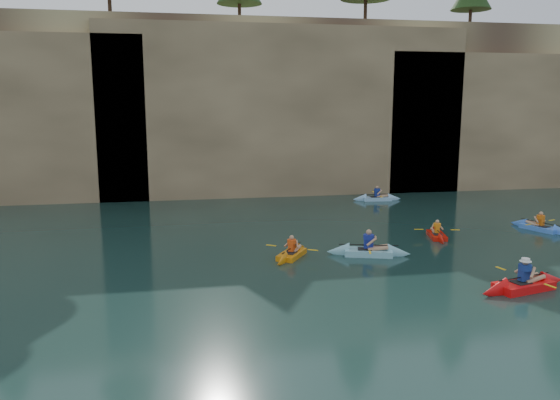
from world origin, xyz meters
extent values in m
plane|color=black|center=(0.00, 0.00, 0.00)|extent=(160.00, 160.00, 0.00)
cube|color=tan|center=(0.00, 30.00, 6.00)|extent=(70.00, 16.00, 12.00)
cube|color=tan|center=(2.00, 22.60, 5.70)|extent=(24.00, 2.40, 11.40)
cube|color=tan|center=(22.00, 22.60, 4.92)|extent=(26.00, 2.40, 9.84)
cube|color=black|center=(-4.00, 21.95, 1.60)|extent=(3.50, 1.00, 3.20)
cube|color=black|center=(10.00, 21.95, 2.25)|extent=(5.00, 1.00, 4.50)
cube|color=red|center=(6.00, 2.19, 0.16)|extent=(2.90, 1.48, 0.32)
cone|color=red|center=(7.27, 2.49, 0.16)|extent=(1.15, 1.03, 0.83)
cone|color=red|center=(4.73, 1.88, 0.16)|extent=(1.15, 1.03, 0.83)
cube|color=black|center=(5.85, 2.15, 0.29)|extent=(0.66, 0.63, 0.04)
cube|color=navy|center=(6.00, 2.19, 0.59)|extent=(0.40, 0.31, 0.53)
sphere|color=tan|center=(6.00, 2.19, 0.97)|extent=(0.22, 0.22, 0.22)
cylinder|color=black|center=(6.00, 2.19, 0.46)|extent=(2.16, 0.55, 0.04)
cube|color=yellow|center=(5.77, 3.17, 0.46)|extent=(0.18, 0.43, 0.02)
cube|color=yellow|center=(6.23, 1.21, 0.46)|extent=(0.18, 0.43, 0.02)
cylinder|color=white|center=(6.00, 2.19, 1.01)|extent=(0.38, 0.38, 0.11)
cube|color=orange|center=(-0.76, 7.44, 0.12)|extent=(1.84, 2.28, 0.25)
cone|color=orange|center=(-0.17, 8.33, 0.12)|extent=(1.01, 1.04, 0.68)
cone|color=orange|center=(-1.35, 6.55, 0.12)|extent=(1.01, 1.04, 0.68)
cube|color=black|center=(-0.85, 7.31, 0.22)|extent=(0.66, 0.69, 0.04)
cube|color=#E24B13|center=(-0.76, 7.44, 0.48)|extent=(0.34, 0.37, 0.45)
sphere|color=tan|center=(-0.76, 7.44, 0.80)|extent=(0.19, 0.19, 0.19)
cylinder|color=black|center=(-0.76, 7.44, 0.39)|extent=(1.13, 1.69, 0.04)
cube|color=yellow|center=(-1.51, 7.93, 0.39)|extent=(0.39, 0.30, 0.02)
cube|color=yellow|center=(-0.01, 6.94, 0.39)|extent=(0.39, 0.30, 0.02)
cube|color=#80C3D7|center=(2.35, 7.09, 0.15)|extent=(2.74, 1.56, 0.30)
cone|color=#80C3D7|center=(3.52, 6.73, 0.15)|extent=(1.12, 1.04, 0.81)
cone|color=#80C3D7|center=(1.17, 7.44, 0.15)|extent=(1.12, 1.04, 0.81)
cube|color=black|center=(2.20, 7.13, 0.27)|extent=(0.67, 0.64, 0.04)
cube|color=navy|center=(2.35, 7.09, 0.58)|extent=(0.42, 0.33, 0.54)
sphere|color=tan|center=(2.35, 7.09, 0.97)|extent=(0.23, 0.23, 0.23)
cylinder|color=black|center=(2.35, 7.09, 0.44)|extent=(2.30, 0.72, 0.04)
cube|color=yellow|center=(2.66, 8.14, 0.44)|extent=(0.20, 0.43, 0.02)
cube|color=yellow|center=(2.03, 6.04, 0.44)|extent=(0.20, 0.43, 0.02)
cube|color=red|center=(6.47, 9.37, 0.11)|extent=(1.16, 2.27, 0.23)
cone|color=red|center=(6.72, 10.36, 0.11)|extent=(0.79, 0.90, 0.63)
cone|color=red|center=(6.23, 8.37, 0.11)|extent=(0.79, 0.90, 0.63)
cube|color=black|center=(6.44, 9.22, 0.20)|extent=(0.51, 0.63, 0.04)
cube|color=orange|center=(6.47, 9.37, 0.44)|extent=(0.25, 0.32, 0.42)
sphere|color=tan|center=(6.47, 9.37, 0.74)|extent=(0.18, 0.18, 0.18)
cylinder|color=black|center=(6.47, 9.37, 0.37)|extent=(0.48, 1.81, 0.04)
cube|color=yellow|center=(5.67, 9.57, 0.37)|extent=(0.43, 0.18, 0.02)
cube|color=yellow|center=(7.28, 9.17, 0.37)|extent=(0.43, 0.18, 0.02)
cube|color=#87B8E2|center=(7.19, 19.00, 0.13)|extent=(2.46, 0.98, 0.26)
cone|color=#87B8E2|center=(8.31, 18.89, 0.13)|extent=(0.91, 0.80, 0.72)
cone|color=#87B8E2|center=(6.06, 19.11, 0.13)|extent=(0.91, 0.80, 0.72)
cube|color=black|center=(7.04, 19.01, 0.23)|extent=(0.59, 0.50, 0.04)
cube|color=navy|center=(7.19, 19.00, 0.51)|extent=(0.34, 0.24, 0.48)
sphere|color=tan|center=(7.19, 19.00, 0.85)|extent=(0.20, 0.20, 0.20)
cylinder|color=black|center=(7.19, 19.00, 0.40)|extent=(2.11, 0.24, 0.04)
cube|color=yellow|center=(7.28, 19.95, 0.40)|extent=(0.12, 0.43, 0.02)
cube|color=yellow|center=(7.09, 18.05, 0.40)|extent=(0.12, 0.43, 0.02)
cube|color=#457DEA|center=(12.07, 9.77, 0.13)|extent=(1.57, 2.60, 0.26)
cone|color=#457DEA|center=(11.65, 10.87, 0.13)|extent=(0.97, 1.07, 0.70)
cube|color=black|center=(12.13, 9.63, 0.23)|extent=(0.60, 0.67, 0.04)
cube|color=orange|center=(12.07, 9.77, 0.49)|extent=(0.30, 0.37, 0.47)
sphere|color=tan|center=(12.07, 9.77, 0.83)|extent=(0.20, 0.20, 0.20)
cylinder|color=black|center=(12.07, 9.77, 0.40)|extent=(0.77, 1.94, 0.04)
cube|color=yellow|center=(11.20, 9.44, 0.40)|extent=(0.42, 0.22, 0.02)
cube|color=yellow|center=(12.94, 10.10, 0.40)|extent=(0.42, 0.22, 0.02)
camera|label=1|loc=(-5.13, -13.31, 6.14)|focal=35.00mm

